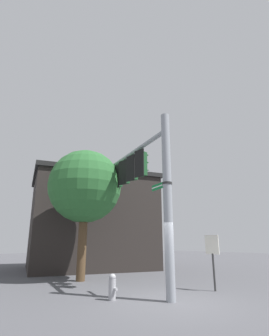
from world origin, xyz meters
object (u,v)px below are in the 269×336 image
object	(u,v)px
traffic_light_nearest_pole	(142,164)
fire_hydrant	(112,287)
traffic_light_mid_inner	(133,169)
traffic_light_mid_outer	(125,173)
historical_marker	(213,253)
traffic_light_arm_end	(118,177)
street_name_sign	(164,185)

from	to	relation	value
traffic_light_nearest_pole	fire_hydrant	distance (m)	5.08
fire_hydrant	traffic_light_mid_inner	bearing A→B (deg)	119.07
traffic_light_mid_outer	historical_marker	distance (m)	5.40
traffic_light_nearest_pole	traffic_light_mid_outer	xyz separation A→B (m)	(-1.71, 0.57, 0.00)
historical_marker	traffic_light_arm_end	bearing A→B (deg)	-164.09
traffic_light_mid_inner	street_name_sign	xyz separation A→B (m)	(2.47, -0.85, -1.26)
street_name_sign	historical_marker	bearing A→B (deg)	84.69
traffic_light_arm_end	street_name_sign	bearing A→B (deg)	-18.81
street_name_sign	historical_marker	world-z (taller)	street_name_sign
fire_hydrant	historical_marker	size ratio (longest dim) A/B	0.39
traffic_light_nearest_pole	historical_marker	world-z (taller)	traffic_light_nearest_pole
traffic_light_mid_inner	traffic_light_arm_end	size ratio (longest dim) A/B	1.00
traffic_light_arm_end	historical_marker	xyz separation A→B (m)	(4.43, 1.26, -3.74)
traffic_light_nearest_pole	fire_hydrant	bearing A→B (deg)	-79.97
traffic_light_mid_outer	fire_hydrant	bearing A→B (deg)	-49.81
traffic_light_arm_end	historical_marker	distance (m)	5.93
traffic_light_arm_end	fire_hydrant	distance (m)	6.16
traffic_light_mid_outer	historical_marker	size ratio (longest dim) A/B	0.62
traffic_light_mid_outer	fire_hydrant	world-z (taller)	traffic_light_mid_outer
fire_hydrant	historical_marker	xyz separation A→B (m)	(1.54, 3.96, 0.99)
traffic_light_mid_outer	fire_hydrant	xyz separation A→B (m)	(2.03, -2.41, -4.73)
fire_hydrant	historical_marker	world-z (taller)	historical_marker
traffic_light_mid_outer	traffic_light_arm_end	bearing A→B (deg)	161.45
traffic_light_nearest_pole	street_name_sign	distance (m)	2.12
historical_marker	traffic_light_mid_inner	bearing A→B (deg)	-146.00
traffic_light_arm_end	street_name_sign	world-z (taller)	traffic_light_arm_end
traffic_light_mid_inner	traffic_light_mid_outer	distance (m)	0.90
traffic_light_mid_inner	fire_hydrant	bearing A→B (deg)	-60.93
traffic_light_arm_end	fire_hydrant	world-z (taller)	traffic_light_arm_end
traffic_light_mid_inner	fire_hydrant	distance (m)	5.31
traffic_light_mid_outer	street_name_sign	bearing A→B (deg)	-18.88
fire_hydrant	traffic_light_arm_end	bearing A→B (deg)	136.99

